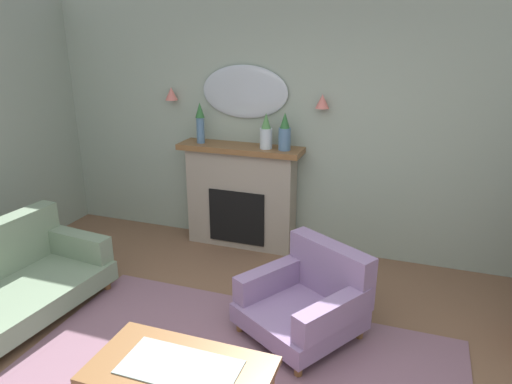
% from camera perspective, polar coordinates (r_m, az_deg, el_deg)
% --- Properties ---
extents(wall_back, '(7.01, 0.10, 2.73)m').
position_cam_1_polar(wall_back, '(5.05, 6.97, 7.75)').
color(wall_back, '#93A393').
rests_on(wall_back, ground).
extents(fireplace, '(1.36, 0.36, 1.16)m').
position_cam_1_polar(fireplace, '(5.27, -1.84, -0.63)').
color(fireplace, gray).
rests_on(fireplace, ground).
extents(mantel_vase_right, '(0.10, 0.10, 0.44)m').
position_cam_1_polar(mantel_vase_right, '(5.20, -6.73, 8.42)').
color(mantel_vase_right, '#4C7093').
rests_on(mantel_vase_right, fireplace).
extents(mantel_vase_left, '(0.13, 0.13, 0.37)m').
position_cam_1_polar(mantel_vase_left, '(4.94, 1.22, 7.11)').
color(mantel_vase_left, silver).
rests_on(mantel_vase_left, fireplace).
extents(mantel_vase_centre, '(0.13, 0.13, 0.39)m').
position_cam_1_polar(mantel_vase_centre, '(4.88, 3.47, 7.05)').
color(mantel_vase_centre, '#4C7093').
rests_on(mantel_vase_centre, fireplace).
extents(wall_mirror, '(0.96, 0.06, 0.56)m').
position_cam_1_polar(wall_mirror, '(5.13, -1.39, 11.95)').
color(wall_mirror, '#B2BCC6').
extents(wall_sconce_left, '(0.14, 0.14, 0.14)m').
position_cam_1_polar(wall_sconce_left, '(5.45, -10.15, 11.56)').
color(wall_sconce_left, '#D17066').
extents(wall_sconce_right, '(0.14, 0.14, 0.14)m').
position_cam_1_polar(wall_sconce_right, '(4.85, 7.99, 10.76)').
color(wall_sconce_right, '#D17066').
extents(coffee_table, '(1.10, 0.60, 0.45)m').
position_cam_1_polar(coffee_table, '(3.09, -9.10, -20.91)').
color(coffee_table, brown).
rests_on(coffee_table, ground).
extents(armchair_near_fireplace, '(1.11, 1.12, 0.71)m').
position_cam_1_polar(armchair_near_fireplace, '(3.92, 6.33, -12.56)').
color(armchair_near_fireplace, gray).
rests_on(armchair_near_fireplace, ground).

